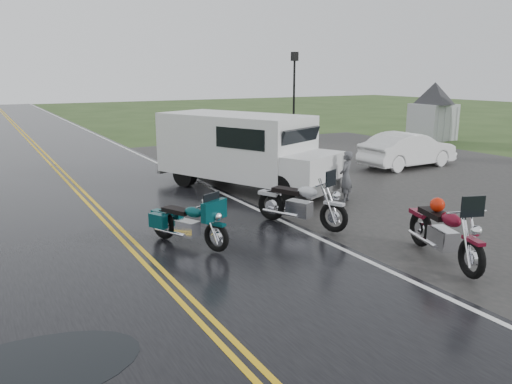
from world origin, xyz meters
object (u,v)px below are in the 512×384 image
(visitor_center, at_px, (434,97))
(motorcycle_teal, at_px, (216,226))
(lamp_post_far_right, at_px, (294,98))
(van_white, at_px, (281,163))
(motorcycle_silver, at_px, (334,205))
(person_at_van, at_px, (346,178))
(motorcycle_red, at_px, (473,242))
(sedan_white, at_px, (408,150))

(visitor_center, distance_m, motorcycle_teal, 21.59)
(motorcycle_teal, relative_size, lamp_post_far_right, 0.44)
(visitor_center, relative_size, van_white, 2.55)
(visitor_center, height_order, motorcycle_silver, visitor_center)
(person_at_van, height_order, lamp_post_far_right, lamp_post_far_right)
(motorcycle_silver, bearing_deg, motorcycle_red, -105.57)
(motorcycle_silver, bearing_deg, person_at_van, 21.89)
(van_white, xyz_separation_m, person_at_van, (1.79, -0.67, -0.49))
(van_white, relative_size, person_at_van, 4.24)
(motorcycle_teal, height_order, sedan_white, sedan_white)
(visitor_center, relative_size, motorcycle_teal, 7.57)
(visitor_center, height_order, sedan_white, visitor_center)
(motorcycle_teal, xyz_separation_m, person_at_van, (5.09, 2.05, 0.11))
(van_white, bearing_deg, motorcycle_red, -112.50)
(motorcycle_teal, height_order, van_white, van_white)
(person_at_van, xyz_separation_m, lamp_post_far_right, (5.83, 11.40, 1.67))
(sedan_white, bearing_deg, person_at_van, 116.44)
(van_white, height_order, lamp_post_far_right, lamp_post_far_right)
(motorcycle_red, xyz_separation_m, lamp_post_far_right, (7.53, 16.96, 1.67))
(motorcycle_red, bearing_deg, person_at_van, 91.88)
(visitor_center, bearing_deg, motorcycle_red, -136.73)
(lamp_post_far_right, bearing_deg, motorcycle_teal, -129.05)
(van_white, bearing_deg, motorcycle_teal, -163.81)
(motorcycle_red, bearing_deg, visitor_center, 62.15)
(van_white, relative_size, sedan_white, 1.50)
(motorcycle_red, distance_m, lamp_post_far_right, 18.63)
(sedan_white, bearing_deg, motorcycle_silver, 121.92)
(motorcycle_silver, relative_size, lamp_post_far_right, 0.50)
(person_at_van, distance_m, lamp_post_far_right, 12.92)
(van_white, distance_m, lamp_post_far_right, 13.22)
(visitor_center, xyz_separation_m, lamp_post_far_right, (-7.69, 2.64, 0.01))
(visitor_center, bearing_deg, sedan_white, -143.99)
(motorcycle_red, bearing_deg, motorcycle_teal, 152.92)
(sedan_white, distance_m, lamp_post_far_right, 8.47)
(motorcycle_red, height_order, person_at_van, person_at_van)
(visitor_center, distance_m, sedan_white, 9.77)
(person_at_van, bearing_deg, visitor_center, -179.81)
(motorcycle_teal, bearing_deg, van_white, 14.67)
(motorcycle_red, height_order, motorcycle_silver, motorcycle_red)
(motorcycle_red, xyz_separation_m, person_at_van, (1.70, 5.55, 0.00))
(visitor_center, height_order, motorcycle_red, visitor_center)
(person_at_van, bearing_deg, van_white, -53.33)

